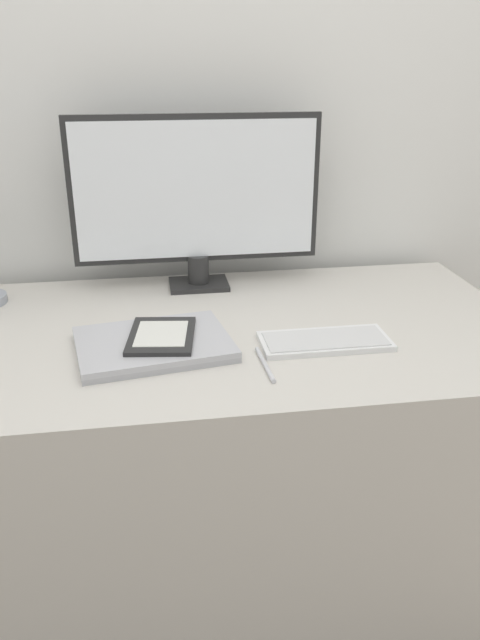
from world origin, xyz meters
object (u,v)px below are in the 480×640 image
Objects in this scene: keyboard at (325,341)px; ereader at (162,336)px; monitor at (196,197)px; laptop at (153,344)px; pen at (265,364)px.

keyboard is 0.34m from ereader.
monitor is at bearing 73.12° from ereader.
keyboard is 0.80× the size of laptop.
monitor reaches higher than keyboard.
monitor is 2.28× the size of keyboard.
ereader is 1.37× the size of pen.
ereader reaches higher than keyboard.
keyboard is (0.23, -0.39, -0.23)m from monitor.
laptop is (-0.13, -0.36, -0.22)m from monitor.
ereader is at bearing 12.31° from laptop.
ereader is at bearing -106.88° from monitor.
monitor is 0.45m from laptop.
monitor is 0.51m from keyboard.
laptop reaches higher than keyboard.
monitor is 1.82× the size of laptop.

